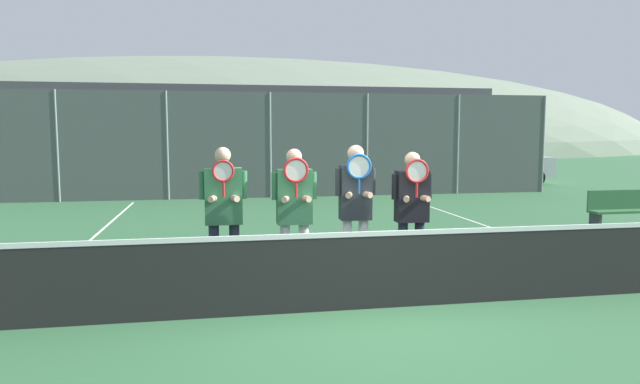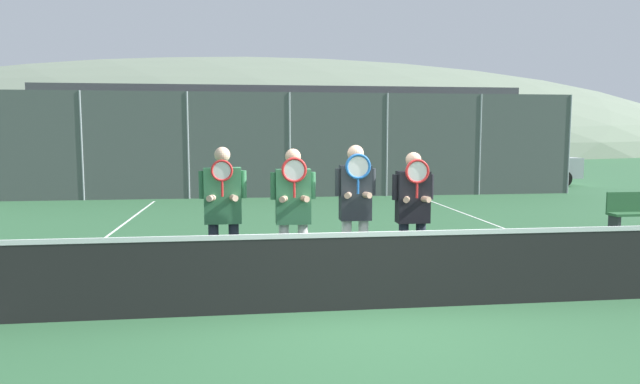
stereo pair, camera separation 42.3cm
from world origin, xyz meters
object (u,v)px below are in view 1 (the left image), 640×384
object	(u,v)px
player_center_right	(355,204)
bench_courtside	(629,209)
player_center_left	(294,208)
car_left_of_center	(235,162)
car_center	(366,162)
car_right_of_center	(490,162)
player_leftmost	(224,208)
car_far_left	(93,166)
player_rightmost	(412,207)

from	to	relation	value
player_center_right	bench_courtside	bearing A→B (deg)	25.37
player_center_left	bench_courtside	bearing A→B (deg)	23.37
car_left_of_center	car_center	distance (m)	5.00
car_right_of_center	player_center_left	bearing A→B (deg)	-125.22
player_leftmost	player_center_right	world-z (taller)	player_center_right
player_center_left	bench_courtside	size ratio (longest dim) A/B	1.03
player_center_left	car_center	bearing A→B (deg)	71.33
car_far_left	player_center_left	bearing A→B (deg)	-69.73
car_left_of_center	car_center	xyz separation A→B (m)	(5.00, -0.13, -0.05)
car_right_of_center	car_center	bearing A→B (deg)	176.56
player_leftmost	bench_courtside	world-z (taller)	player_leftmost
player_center_right	car_right_of_center	distance (m)	16.43
player_rightmost	car_left_of_center	size ratio (longest dim) A/B	0.39
player_center_right	car_center	distance (m)	14.62
player_leftmost	bench_courtside	size ratio (longest dim) A/B	1.05
player_center_right	bench_courtside	size ratio (longest dim) A/B	1.06
car_left_of_center	player_center_left	bearing A→B (deg)	-89.11
player_center_left	car_center	distance (m)	14.93
player_center_left	car_right_of_center	size ratio (longest dim) A/B	0.40
player_leftmost	car_far_left	size ratio (longest dim) A/B	0.46
player_center_right	car_far_left	world-z (taller)	player_center_right
player_rightmost	bench_courtside	size ratio (longest dim) A/B	1.00
player_center_left	car_far_left	size ratio (longest dim) A/B	0.45
car_left_of_center	bench_courtside	size ratio (longest dim) A/B	2.59
player_center_right	car_left_of_center	distance (m)	14.23
car_far_left	car_center	size ratio (longest dim) A/B	0.97
player_center_left	car_far_left	distance (m)	14.90
player_center_left	player_rightmost	xyz separation A→B (m)	(1.57, 0.03, -0.03)
player_leftmost	car_center	bearing A→B (deg)	68.08
car_center	car_far_left	bearing A→B (deg)	-179.02
player_rightmost	car_far_left	size ratio (longest dim) A/B	0.44
player_leftmost	player_center_left	size ratio (longest dim) A/B	1.01
bench_courtside	car_far_left	bearing A→B (deg)	139.43
player_rightmost	car_right_of_center	xyz separation A→B (m)	(8.20, 13.81, -0.17)
player_leftmost	car_center	world-z (taller)	player_leftmost
car_left_of_center	car_right_of_center	size ratio (longest dim) A/B	1.00
car_left_of_center	bench_courtside	bearing A→B (deg)	-55.38
player_center_right	car_left_of_center	xyz separation A→B (m)	(-1.04, 14.20, -0.15)
player_rightmost	car_far_left	world-z (taller)	player_rightmost
player_center_right	player_leftmost	bearing A→B (deg)	179.93
player_leftmost	player_center_right	size ratio (longest dim) A/B	0.99
player_center_right	car_far_left	bearing A→B (deg)	113.27
car_center	car_right_of_center	world-z (taller)	car_center
player_center_left	player_rightmost	distance (m)	1.57
car_far_left	bench_courtside	size ratio (longest dim) A/B	2.28
car_center	player_center_right	bearing A→B (deg)	-105.74
player_center_right	car_center	xyz separation A→B (m)	(3.96, 14.07, -0.20)
player_center_right	player_rightmost	xyz separation A→B (m)	(0.76, -0.04, -0.06)
player_rightmost	bench_courtside	xyz separation A→B (m)	(5.85, 3.18, -0.58)
car_right_of_center	player_leftmost	bearing A→B (deg)	-127.73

